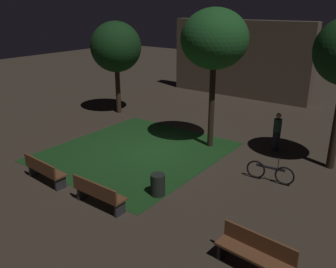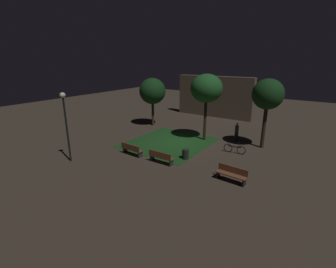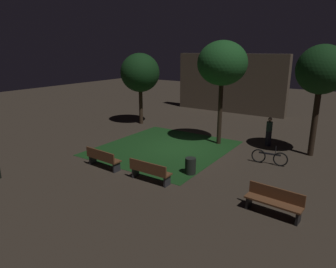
% 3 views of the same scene
% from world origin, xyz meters
% --- Properties ---
extents(ground_plane, '(60.00, 60.00, 0.00)m').
position_xyz_m(ground_plane, '(0.00, 0.00, 0.00)').
color(ground_plane, '#3D3328').
extents(grass_lawn, '(6.33, 7.00, 0.01)m').
position_xyz_m(grass_lawn, '(-0.63, -0.41, 0.01)').
color(grass_lawn, '#194219').
rests_on(grass_lawn, ground).
extents(bench_lawn_edge, '(1.83, 0.60, 0.88)m').
position_xyz_m(bench_lawn_edge, '(-1.31, -4.25, 0.48)').
color(bench_lawn_edge, brown).
rests_on(bench_lawn_edge, ground).
extents(bench_front_left, '(1.80, 0.49, 0.88)m').
position_xyz_m(bench_front_left, '(1.31, -4.25, 0.48)').
color(bench_front_left, brown).
rests_on(bench_front_left, ground).
extents(bench_corner, '(1.83, 0.62, 0.88)m').
position_xyz_m(bench_corner, '(6.13, -3.99, 0.48)').
color(bench_corner, brown).
rests_on(bench_corner, ground).
extents(tree_tall_center, '(2.68, 2.68, 4.92)m').
position_xyz_m(tree_tall_center, '(-5.17, 3.33, 3.58)').
color(tree_tall_center, '#38281C').
rests_on(tree_tall_center, ground).
extents(tree_back_right, '(2.64, 2.64, 5.63)m').
position_xyz_m(tree_back_right, '(1.48, 2.00, 4.42)').
color(tree_back_right, '#2D2116').
rests_on(tree_back_right, ground).
extents(tree_back_left, '(2.32, 2.32, 5.40)m').
position_xyz_m(tree_back_left, '(6.15, 2.79, 4.19)').
color(tree_back_left, '#2D2116').
rests_on(tree_back_left, ground).
extents(lamp_post_path_center, '(0.36, 0.36, 4.74)m').
position_xyz_m(lamp_post_path_center, '(-4.09, -7.42, 3.20)').
color(lamp_post_path_center, black).
rests_on(lamp_post_path_center, ground).
extents(trash_bin, '(0.47, 0.47, 0.72)m').
position_xyz_m(trash_bin, '(2.27, -2.62, 0.36)').
color(trash_bin, black).
rests_on(trash_bin, ground).
extents(bicycle, '(1.64, 0.22, 0.93)m').
position_xyz_m(bicycle, '(4.76, 0.37, 0.34)').
color(bicycle, black).
rests_on(bicycle, ground).
extents(pedestrian, '(0.34, 0.34, 1.61)m').
position_xyz_m(pedestrian, '(3.91, 3.18, 0.85)').
color(pedestrian, black).
rests_on(pedestrian, ground).
extents(building_wall_backdrop, '(9.33, 0.80, 4.82)m').
position_xyz_m(building_wall_backdrop, '(-1.62, 10.85, 2.41)').
color(building_wall_backdrop, brown).
rests_on(building_wall_backdrop, ground).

